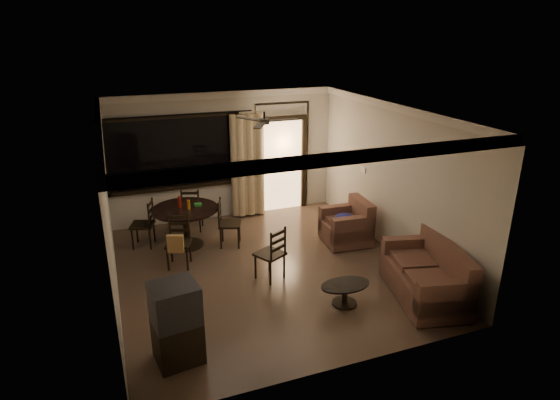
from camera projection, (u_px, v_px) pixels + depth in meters
name	position (u px, v px, depth m)	size (l,w,h in m)	color
ground	(266.00, 269.00, 8.32)	(5.50, 5.50, 0.00)	#7F6651
room_shell	(264.00, 144.00, 9.44)	(5.50, 6.70, 5.50)	beige
dining_table	(186.00, 216.00, 9.03)	(1.26, 1.26, 1.01)	black
dining_chair_west	(144.00, 233.00, 9.13)	(0.53, 0.53, 0.95)	black
dining_chair_east	(230.00, 232.00, 9.17)	(0.53, 0.53, 0.95)	black
dining_chair_south	(179.00, 251.00, 8.34)	(0.53, 0.57, 0.95)	black
dining_chair_north	(193.00, 217.00, 9.89)	(0.53, 0.53, 0.95)	black
tv_cabinet	(177.00, 323.00, 5.88)	(0.64, 0.59, 1.09)	black
sofa	(428.00, 277.00, 7.36)	(1.26, 1.83, 0.89)	#42271E
armchair	(348.00, 226.00, 9.28)	(0.91, 0.91, 0.85)	#42271E
coffee_table	(345.00, 291.00, 7.21)	(0.79, 0.48, 0.35)	black
side_chair	(270.00, 263.00, 7.94)	(0.58, 0.58, 0.96)	black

